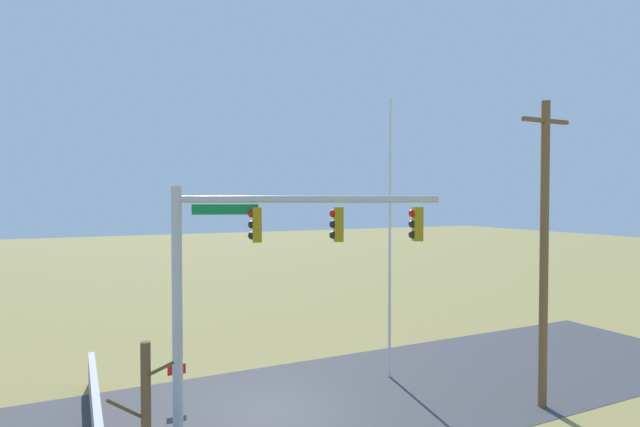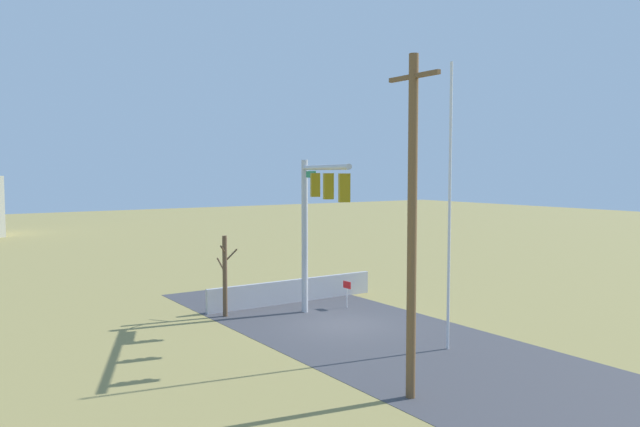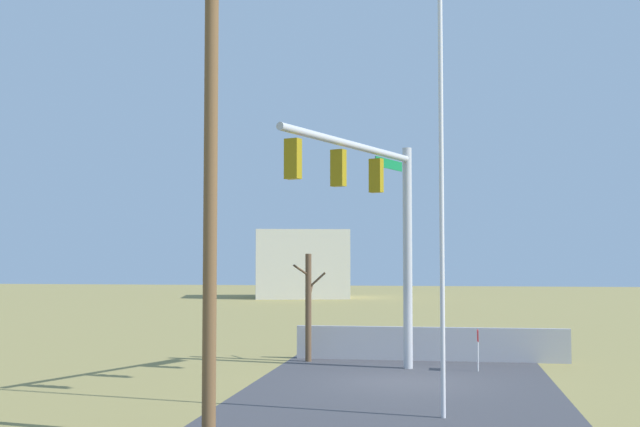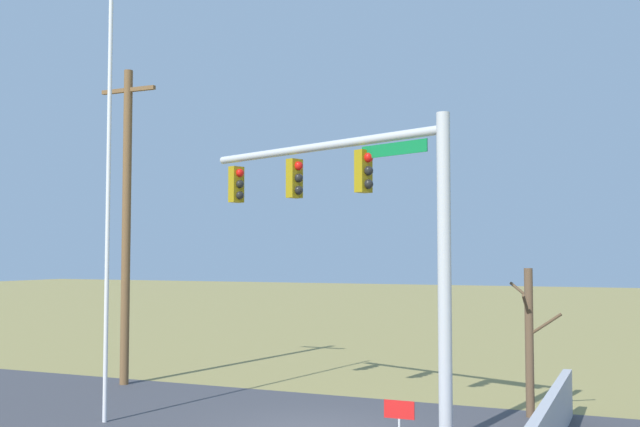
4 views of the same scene
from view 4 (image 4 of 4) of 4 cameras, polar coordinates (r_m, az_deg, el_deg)
The scene contains 6 objects.
road_surface at distance 18.69m, azimuth -11.85°, elevation -14.87°, with size 28.00×8.00×0.01m, color #3D3D42.
signal_mast at distance 16.84m, azimuth 3.29°, elevation 0.29°, with size 6.94×2.84×6.74m.
flagpole at distance 17.99m, azimuth -15.85°, elevation 0.69°, with size 0.10×0.10×9.98m, color silver.
utility_pole at distance 23.02m, azimuth -14.53°, elevation -0.48°, with size 1.90×0.26×9.38m.
bare_tree at distance 18.58m, azimuth 15.66°, elevation -9.24°, with size 1.27×1.02×3.50m.
open_sign at distance 13.86m, azimuth 6.05°, elevation -15.25°, with size 0.56×0.04×1.22m.
Camera 4 is at (6.46, -15.01, 3.80)m, focal length 42.02 mm.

